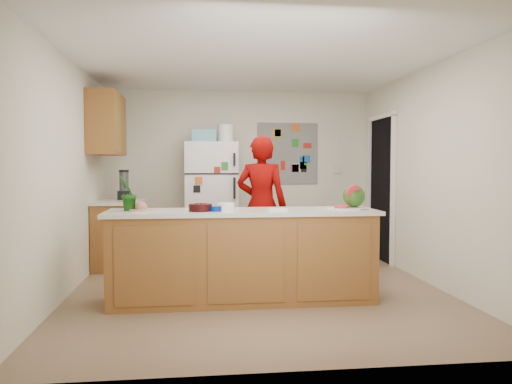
{
  "coord_description": "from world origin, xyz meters",
  "views": [
    {
      "loc": [
        -0.65,
        -5.43,
        1.36
      ],
      "look_at": [
        0.01,
        0.2,
        1.06
      ],
      "focal_mm": 35.0,
      "sensor_mm": 36.0,
      "label": 1
    }
  ],
  "objects": [
    {
      "name": "person",
      "position": [
        0.15,
        0.73,
        0.87
      ],
      "size": [
        0.73,
        0.59,
        1.73
      ],
      "primitive_type": "imported",
      "rotation": [
        0.0,
        0.0,
        2.82
      ],
      "color": "#6E0302",
      "rests_on": "floor"
    },
    {
      "name": "refrigerator",
      "position": [
        -0.45,
        1.88,
        0.85
      ],
      "size": [
        0.75,
        0.7,
        1.7
      ],
      "primitive_type": "cube",
      "color": "silver",
      "rests_on": "floor"
    },
    {
      "name": "upper_cabinets",
      "position": [
        -1.82,
        1.3,
        1.9
      ],
      "size": [
        0.35,
        1.0,
        0.8
      ],
      "primitive_type": "cube",
      "color": "brown",
      "rests_on": "wall_left"
    },
    {
      "name": "cherry_bowl",
      "position": [
        -0.62,
        -0.58,
        0.96
      ],
      "size": [
        0.29,
        0.29,
        0.07
      ],
      "primitive_type": "cylinder",
      "rotation": [
        0.0,
        0.0,
        0.35
      ],
      "color": "black",
      "rests_on": "peninsula_top"
    },
    {
      "name": "ceiling",
      "position": [
        0.0,
        0.0,
        2.51
      ],
      "size": [
        4.0,
        4.5,
        0.02
      ],
      "primitive_type": "cube",
      "color": "white",
      "rests_on": "wall_back"
    },
    {
      "name": "doorway",
      "position": [
        1.99,
        1.45,
        1.02
      ],
      "size": [
        0.03,
        0.85,
        2.04
      ],
      "primitive_type": "cube",
      "color": "black",
      "rests_on": "ground"
    },
    {
      "name": "side_counter_base",
      "position": [
        -1.69,
        1.35,
        0.43
      ],
      "size": [
        0.6,
        0.8,
        0.86
      ],
      "primitive_type": "cube",
      "color": "brown",
      "rests_on": "floor"
    },
    {
      "name": "peninsula_top",
      "position": [
        -0.2,
        -0.5,
        0.9
      ],
      "size": [
        2.68,
        0.7,
        0.04
      ],
      "primitive_type": "cube",
      "color": "silver",
      "rests_on": "peninsula_base"
    },
    {
      "name": "potted_plant",
      "position": [
        -1.33,
        -0.45,
        1.09
      ],
      "size": [
        0.23,
        0.24,
        0.35
      ],
      "primitive_type": "imported",
      "rotation": [
        0.0,
        0.0,
        4.16
      ],
      "color": "#154A0C",
      "rests_on": "peninsula_top"
    },
    {
      "name": "white_bowl",
      "position": [
        -0.36,
        -0.35,
        0.95
      ],
      "size": [
        0.22,
        0.22,
        0.06
      ],
      "primitive_type": "cylinder",
      "rotation": [
        0.0,
        0.0,
        -0.24
      ],
      "color": "silver",
      "rests_on": "peninsula_top"
    },
    {
      "name": "wall_back",
      "position": [
        0.0,
        2.26,
        1.25
      ],
      "size": [
        4.0,
        0.02,
        2.5
      ],
      "primitive_type": "cube",
      "color": "beige",
      "rests_on": "ground"
    },
    {
      "name": "floor",
      "position": [
        0.0,
        0.0,
        -0.01
      ],
      "size": [
        4.0,
        4.5,
        0.02
      ],
      "primitive_type": "cube",
      "color": "brown",
      "rests_on": "ground"
    },
    {
      "name": "blender_appliance",
      "position": [
        -1.64,
        1.51,
        1.09
      ],
      "size": [
        0.12,
        0.12,
        0.38
      ],
      "primitive_type": "cylinder",
      "color": "black",
      "rests_on": "side_counter_top"
    },
    {
      "name": "watermelon_slice",
      "position": [
        0.81,
        -0.52,
        0.94
      ],
      "size": [
        0.15,
        0.15,
        0.02
      ],
      "primitive_type": "cylinder",
      "color": "red",
      "rests_on": "cutting_board"
    },
    {
      "name": "wall_right",
      "position": [
        2.01,
        0.0,
        1.25
      ],
      "size": [
        0.02,
        4.5,
        2.5
      ],
      "primitive_type": "cube",
      "color": "beige",
      "rests_on": "ground"
    },
    {
      "name": "keys",
      "position": [
        1.0,
        -0.66,
        0.93
      ],
      "size": [
        0.08,
        0.04,
        0.01
      ],
      "primitive_type": "cube",
      "rotation": [
        0.0,
        0.0,
        0.04
      ],
      "color": "slate",
      "rests_on": "peninsula_top"
    },
    {
      "name": "side_counter_top",
      "position": [
        -1.69,
        1.35,
        0.88
      ],
      "size": [
        0.64,
        0.84,
        0.04
      ],
      "primitive_type": "cube",
      "color": "silver",
      "rests_on": "side_counter_base"
    },
    {
      "name": "peninsula_base",
      "position": [
        -0.2,
        -0.5,
        0.44
      ],
      "size": [
        2.6,
        0.62,
        0.88
      ],
      "primitive_type": "cube",
      "color": "brown",
      "rests_on": "floor"
    },
    {
      "name": "paper_towel",
      "position": [
        0.13,
        -0.57,
        0.93
      ],
      "size": [
        0.19,
        0.17,
        0.02
      ],
      "primitive_type": "cube",
      "rotation": [
        0.0,
        0.0,
        0.09
      ],
      "color": "silver",
      "rests_on": "peninsula_top"
    },
    {
      "name": "plate",
      "position": [
        -1.2,
        -0.46,
        0.93
      ],
      "size": [
        0.25,
        0.25,
        0.02
      ],
      "primitive_type": "cylinder",
      "rotation": [
        0.0,
        0.0,
        0.05
      ],
      "color": "beige",
      "rests_on": "peninsula_top"
    },
    {
      "name": "cutting_board",
      "position": [
        0.89,
        -0.47,
        0.93
      ],
      "size": [
        0.41,
        0.35,
        0.01
      ],
      "primitive_type": "cube",
      "rotation": [
        0.0,
        0.0,
        0.25
      ],
      "color": "silver",
      "rests_on": "peninsula_top"
    },
    {
      "name": "watermelon",
      "position": [
        0.95,
        -0.45,
        1.05
      ],
      "size": [
        0.23,
        0.23,
        0.23
      ],
      "primitive_type": "sphere",
      "color": "#265E13",
      "rests_on": "cutting_board"
    },
    {
      "name": "wall_left",
      "position": [
        -2.01,
        0.0,
        1.25
      ],
      "size": [
        0.02,
        4.5,
        2.5
      ],
      "primitive_type": "cube",
      "color": "beige",
      "rests_on": "ground"
    },
    {
      "name": "cobalt_bowl",
      "position": [
        -0.48,
        -0.61,
        0.95
      ],
      "size": [
        0.13,
        0.13,
        0.05
      ],
      "primitive_type": "cylinder",
      "rotation": [
        0.0,
        0.0,
        -0.08
      ],
      "color": "navy",
      "rests_on": "peninsula_top"
    },
    {
      "name": "photo_collage",
      "position": [
        0.75,
        2.24,
        1.55
      ],
      "size": [
        0.95,
        0.01,
        0.95
      ],
      "primitive_type": "cube",
      "color": "slate",
      "rests_on": "wall_back"
    },
    {
      "name": "fridge_top_bin",
      "position": [
        -0.55,
        1.88,
        1.79
      ],
      "size": [
        0.35,
        0.28,
        0.18
      ],
      "primitive_type": "cube",
      "color": "#5999B2",
      "rests_on": "refrigerator"
    }
  ]
}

